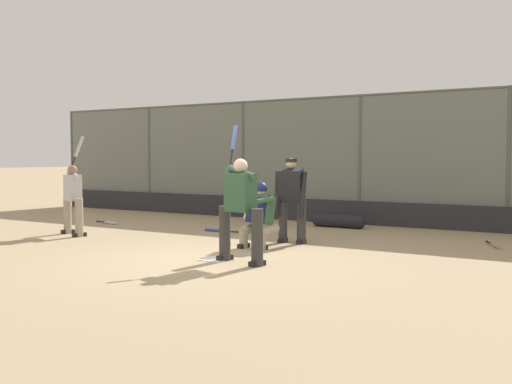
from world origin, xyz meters
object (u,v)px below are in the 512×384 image
at_px(batter_at_plate, 240,206).
at_px(catcher_behind_plate, 258,214).
at_px(spare_bat_by_padding, 217,230).
at_px(spare_bat_third_base_side, 110,223).
at_px(umpire_home, 291,198).
at_px(batter_on_deck, 73,197).
at_px(spare_bat_near_backstop, 495,246).
at_px(equipment_bag_dugout_side, 338,221).

relative_size(batter_at_plate, catcher_behind_plate, 1.81).
xyz_separation_m(spare_bat_by_padding, spare_bat_third_base_side, (3.20, 0.09, 0.00)).
xyz_separation_m(catcher_behind_plate, spare_bat_by_padding, (2.00, -1.53, -0.59)).
bearing_deg(catcher_behind_plate, umpire_home, -98.43).
xyz_separation_m(catcher_behind_plate, batter_on_deck, (4.31, 0.49, 0.19)).
bearing_deg(spare_bat_by_padding, spare_bat_near_backstop, -171.30).
bearing_deg(batter_on_deck, catcher_behind_plate, -152.92).
height_order(spare_bat_by_padding, spare_bat_third_base_side, same).
bearing_deg(spare_bat_near_backstop, batter_at_plate, -65.22).
relative_size(spare_bat_by_padding, equipment_bag_dugout_side, 0.66).
relative_size(umpire_home, equipment_bag_dugout_side, 1.22).
relative_size(umpire_home, batter_on_deck, 0.77).
distance_m(batter_on_deck, spare_bat_third_base_side, 2.26).
distance_m(spare_bat_near_backstop, equipment_bag_dugout_side, 3.97).
relative_size(batter_on_deck, spare_bat_third_base_side, 2.55).
height_order(umpire_home, spare_bat_third_base_side, umpire_home).
relative_size(batter_at_plate, spare_bat_third_base_side, 2.61).
bearing_deg(equipment_bag_dugout_side, spare_bat_near_backstop, 159.84).
height_order(catcher_behind_plate, umpire_home, umpire_home).
xyz_separation_m(batter_at_plate, batter_on_deck, (4.89, -0.99, -0.08)).
distance_m(umpire_home, equipment_bag_dugout_side, 2.97).
distance_m(batter_on_deck, spare_bat_near_backstop, 8.50).
distance_m(batter_at_plate, spare_bat_near_backstop, 4.99).
xyz_separation_m(catcher_behind_plate, spare_bat_near_backstop, (-3.67, -2.34, -0.59)).
distance_m(spare_bat_third_base_side, equipment_bag_dugout_side, 5.63).
height_order(batter_at_plate, umpire_home, batter_at_plate).
xyz_separation_m(catcher_behind_plate, equipment_bag_dugout_side, (0.05, -3.71, -0.47)).
relative_size(batter_at_plate, spare_bat_by_padding, 2.46).
distance_m(umpire_home, batter_on_deck, 4.73).
height_order(umpire_home, equipment_bag_dugout_side, umpire_home).
height_order(spare_bat_near_backstop, spare_bat_by_padding, same).
relative_size(catcher_behind_plate, equipment_bag_dugout_side, 0.90).
bearing_deg(spare_bat_near_backstop, equipment_bag_dugout_side, -136.38).
bearing_deg(spare_bat_third_base_side, catcher_behind_plate, -7.13).
height_order(batter_on_deck, equipment_bag_dugout_side, batter_on_deck).
bearing_deg(spare_bat_third_base_side, spare_bat_near_backstop, 14.15).
height_order(spare_bat_near_backstop, equipment_bag_dugout_side, equipment_bag_dugout_side).
height_order(batter_at_plate, spare_bat_third_base_side, batter_at_plate).
distance_m(batter_at_plate, equipment_bag_dugout_side, 5.28).
height_order(batter_on_deck, spare_bat_by_padding, batter_on_deck).
distance_m(spare_bat_by_padding, spare_bat_third_base_side, 3.20).
distance_m(spare_bat_near_backstop, spare_bat_by_padding, 5.73).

